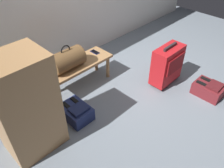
{
  "coord_description": "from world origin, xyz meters",
  "views": [
    {
      "loc": [
        -2.06,
        -1.22,
        2.06
      ],
      "look_at": [
        -0.44,
        0.38,
        0.25
      ],
      "focal_mm": 36.08,
      "sensor_mm": 36.0,
      "label": 1
    }
  ],
  "objects": [
    {
      "name": "cell_phone",
      "position": [
        -0.21,
        0.96,
        0.39
      ],
      "size": [
        0.07,
        0.14,
        0.01
      ],
      "color": "#191E4C",
      "rests_on": "bench"
    },
    {
      "name": "duffel_bag_brown",
      "position": [
        -0.73,
        0.9,
        0.51
      ],
      "size": [
        0.44,
        0.26,
        0.34
      ],
      "color": "brown",
      "rests_on": "bench"
    },
    {
      "name": "suitcase_upright_red",
      "position": [
        0.35,
        0.08,
        0.32
      ],
      "size": [
        0.48,
        0.25,
        0.62
      ],
      "color": "red",
      "rests_on": "ground"
    },
    {
      "name": "bench",
      "position": [
        -0.57,
        0.9,
        0.32
      ],
      "size": [
        1.0,
        0.36,
        0.38
      ],
      "color": "#A87A4C",
      "rests_on": "ground"
    },
    {
      "name": "backpack_navy",
      "position": [
        -1.0,
        0.44,
        0.09
      ],
      "size": [
        0.28,
        0.38,
        0.21
      ],
      "color": "navy",
      "rests_on": "ground"
    },
    {
      "name": "ground_plane",
      "position": [
        0.0,
        0.0,
        0.0
      ],
      "size": [
        6.6,
        6.6,
        0.0
      ],
      "primitive_type": "plane",
      "color": "slate"
    },
    {
      "name": "backpack_maroon",
      "position": [
        0.54,
        -0.5,
        0.09
      ],
      "size": [
        0.28,
        0.38,
        0.21
      ],
      "color": "maroon",
      "rests_on": "ground"
    },
    {
      "name": "side_cabinet",
      "position": [
        -1.54,
        0.46,
        0.55
      ],
      "size": [
        0.56,
        0.44,
        1.1
      ],
      "color": "#A87A4C",
      "rests_on": "ground"
    }
  ]
}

